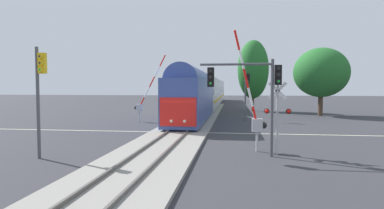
# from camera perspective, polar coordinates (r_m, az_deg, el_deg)

# --- Properties ---
(ground_plane) EXTENTS (220.00, 220.00, 0.00)m
(ground_plane) POSITION_cam_1_polar(r_m,az_deg,el_deg) (25.13, -2.04, -4.96)
(ground_plane) COLOR #333338
(road_centre_stripe) EXTENTS (44.00, 0.20, 0.01)m
(road_centre_stripe) POSITION_cam_1_polar(r_m,az_deg,el_deg) (25.13, -2.04, -4.95)
(road_centre_stripe) COLOR beige
(road_centre_stripe) RESTS_ON ground
(railway_track) EXTENTS (4.40, 80.00, 0.32)m
(railway_track) POSITION_cam_1_polar(r_m,az_deg,el_deg) (25.12, -2.05, -4.74)
(railway_track) COLOR gray
(railway_track) RESTS_ON ground
(commuter_train) EXTENTS (3.04, 65.59, 5.16)m
(commuter_train) POSITION_cam_1_polar(r_m,az_deg,el_deg) (54.32, 3.06, 2.27)
(commuter_train) COLOR #384C93
(commuter_train) RESTS_ON railway_track
(crossing_gate_near) EXTENTS (1.84, 0.40, 6.63)m
(crossing_gate_near) POSITION_cam_1_polar(r_m,az_deg,el_deg) (17.81, 11.16, -1.65)
(crossing_gate_near) COLOR #B7B7BC
(crossing_gate_near) RESTS_ON ground
(crossing_signal_mast) EXTENTS (1.36, 0.44, 3.92)m
(crossing_signal_mast) POSITION_cam_1_polar(r_m,az_deg,el_deg) (17.23, 14.92, -0.77)
(crossing_signal_mast) COLOR #B2B2B7
(crossing_signal_mast) RESTS_ON ground
(crossing_gate_far) EXTENTS (3.29, 0.40, 6.72)m
(crossing_gate_far) POSITION_cam_1_polar(r_m,az_deg,el_deg) (32.72, -8.81, 0.64)
(crossing_gate_far) COLOR #B7B7BC
(crossing_gate_far) RESTS_ON ground
(traffic_signal_near_left) EXTENTS (0.53, 0.38, 5.49)m
(traffic_signal_near_left) POSITION_cam_1_polar(r_m,az_deg,el_deg) (17.33, -25.42, 3.30)
(traffic_signal_near_left) COLOR #4C4C51
(traffic_signal_near_left) RESTS_ON ground
(traffic_signal_near_right) EXTENTS (4.09, 0.38, 4.93)m
(traffic_signal_near_right) POSITION_cam_1_polar(r_m,az_deg,el_deg) (16.49, 10.45, 3.62)
(traffic_signal_near_right) COLOR #4C4C51
(traffic_signal_near_right) RESTS_ON ground
(traffic_signal_far_side) EXTENTS (0.53, 0.38, 5.23)m
(traffic_signal_far_side) POSITION_cam_1_polar(r_m,az_deg,el_deg) (34.02, 9.69, 3.04)
(traffic_signal_far_side) COLOR #4C4C51
(traffic_signal_far_side) RESTS_ON ground
(maple_right_background) EXTENTS (6.58, 6.58, 8.31)m
(maple_right_background) POSITION_cam_1_polar(r_m,az_deg,el_deg) (42.31, 21.95, 5.28)
(maple_right_background) COLOR #4C3828
(maple_right_background) RESTS_ON ground
(elm_centre_background) EXTENTS (4.51, 4.51, 10.38)m
(elm_centre_background) POSITION_cam_1_polar(r_m,az_deg,el_deg) (47.96, 10.80, 6.13)
(elm_centre_background) COLOR brown
(elm_centre_background) RESTS_ON ground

